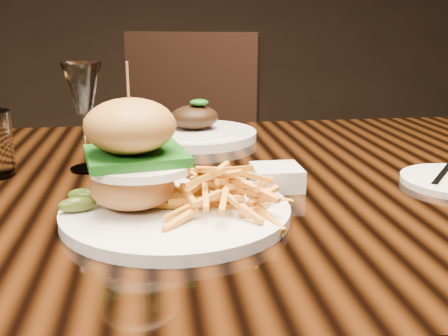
{
  "coord_description": "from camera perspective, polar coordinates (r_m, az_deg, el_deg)",
  "views": [
    {
      "loc": [
        -0.11,
        -0.79,
        0.99
      ],
      "look_at": [
        -0.02,
        -0.15,
        0.81
      ],
      "focal_mm": 42.0,
      "sensor_mm": 36.0,
      "label": 1
    }
  ],
  "objects": [
    {
      "name": "burger_plate",
      "position": [
        0.66,
        -6.29,
        -1.34
      ],
      "size": [
        0.29,
        0.29,
        0.2
      ],
      "rotation": [
        0.0,
        0.0,
        -0.03
      ],
      "color": "white",
      "rests_on": "dining_table"
    },
    {
      "name": "dining_table",
      "position": [
        0.86,
        -0.19,
        -5.96
      ],
      "size": [
        1.6,
        0.9,
        0.75
      ],
      "color": "black",
      "rests_on": "ground"
    },
    {
      "name": "ramekin",
      "position": [
        0.78,
        5.74,
        -1.01
      ],
      "size": [
        0.08,
        0.08,
        0.03
      ],
      "primitive_type": "cube",
      "rotation": [
        0.0,
        0.0,
        -0.15
      ],
      "color": "white",
      "rests_on": "dining_table"
    },
    {
      "name": "far_dish",
      "position": [
        1.09,
        -3.21,
        3.99
      ],
      "size": [
        0.26,
        0.26,
        0.09
      ],
      "rotation": [
        0.0,
        0.0,
        -0.34
      ],
      "color": "white",
      "rests_on": "dining_table"
    },
    {
      "name": "chair_far",
      "position": [
        1.74,
        -4.61,
        0.73
      ],
      "size": [
        0.6,
        0.61,
        0.95
      ],
      "rotation": [
        0.0,
        0.0,
        -0.39
      ],
      "color": "black",
      "rests_on": "ground"
    },
    {
      "name": "wine_glass",
      "position": [
        0.88,
        -15.05,
        7.96
      ],
      "size": [
        0.07,
        0.07,
        0.18
      ],
      "color": "white",
      "rests_on": "dining_table"
    }
  ]
}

